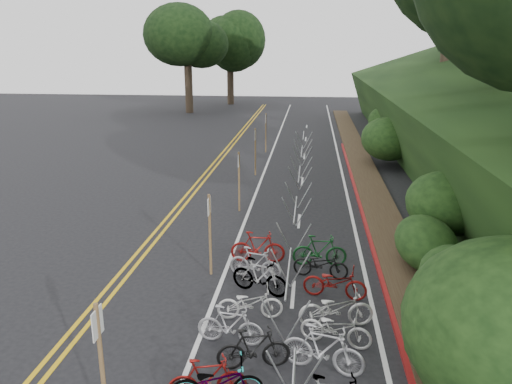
% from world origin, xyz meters
% --- Properties ---
extents(ground, '(120.00, 120.00, 0.00)m').
position_xyz_m(ground, '(0.00, 0.00, 0.00)').
color(ground, black).
rests_on(ground, ground).
extents(road_markings, '(7.47, 80.00, 0.01)m').
position_xyz_m(road_markings, '(0.63, 10.10, 0.00)').
color(road_markings, gold).
rests_on(road_markings, ground).
extents(red_curb, '(0.25, 28.00, 0.10)m').
position_xyz_m(red_curb, '(5.70, 12.00, 0.05)').
color(red_curb, maroon).
rests_on(red_curb, ground).
extents(embankment, '(14.30, 48.14, 9.11)m').
position_xyz_m(embankment, '(12.96, 19.04, 2.57)').
color(embankment, black).
rests_on(embankment, ground).
extents(bike_racks_rest, '(1.14, 23.00, 1.17)m').
position_xyz_m(bike_racks_rest, '(3.00, 13.00, 0.85)').
color(bike_racks_rest, '#9D9FA3').
rests_on(bike_racks_rest, ground).
extents(signpost_near, '(0.08, 0.40, 2.62)m').
position_xyz_m(signpost_near, '(0.10, -1.62, 1.50)').
color(signpost_near, brown).
rests_on(signpost_near, ground).
extents(signposts_rest, '(0.08, 18.40, 2.50)m').
position_xyz_m(signposts_rest, '(0.60, 14.00, 1.43)').
color(signposts_rest, brown).
rests_on(signposts_rest, ground).
extents(bike_front, '(0.81, 1.59, 0.92)m').
position_xyz_m(bike_front, '(1.62, -0.46, 0.46)').
color(bike_front, maroon).
rests_on(bike_front, ground).
extents(bike_valet, '(3.39, 10.86, 1.07)m').
position_xyz_m(bike_valet, '(3.02, 1.52, 0.48)').
color(bike_valet, maroon).
rests_on(bike_valet, ground).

